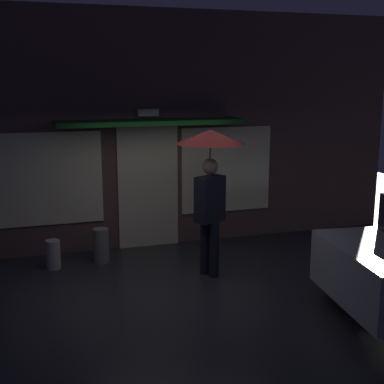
{
  "coord_description": "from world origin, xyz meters",
  "views": [
    {
      "loc": [
        -2.02,
        -6.93,
        3.01
      ],
      "look_at": [
        0.29,
        0.44,
        1.35
      ],
      "focal_mm": 49.09,
      "sensor_mm": 36.0,
      "label": 1
    }
  ],
  "objects": [
    {
      "name": "ground_plane",
      "position": [
        0.0,
        0.0,
        0.0
      ],
      "size": [
        18.0,
        18.0,
        0.0
      ],
      "primitive_type": "plane",
      "color": "#26262B"
    },
    {
      "name": "sidewalk_bollard",
      "position": [
        -0.96,
        1.54,
        0.29
      ],
      "size": [
        0.26,
        0.26,
        0.58
      ],
      "primitive_type": "cylinder",
      "color": "slate",
      "rests_on": "ground"
    },
    {
      "name": "person_with_umbrella",
      "position": [
        0.57,
        0.44,
        1.75
      ],
      "size": [
        1.03,
        1.03,
        2.28
      ],
      "rotation": [
        0.0,
        0.0,
        -2.67
      ],
      "color": "black",
      "rests_on": "ground"
    },
    {
      "name": "sidewalk_bollard_2",
      "position": [
        -1.75,
        1.47,
        0.24
      ],
      "size": [
        0.23,
        0.23,
        0.48
      ],
      "primitive_type": "cylinder",
      "color": "#B2A899",
      "rests_on": "ground"
    },
    {
      "name": "building_facade",
      "position": [
        -0.0,
        2.34,
        2.09
      ],
      "size": [
        9.8,
        1.0,
        4.22
      ],
      "color": "brown",
      "rests_on": "ground"
    }
  ]
}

